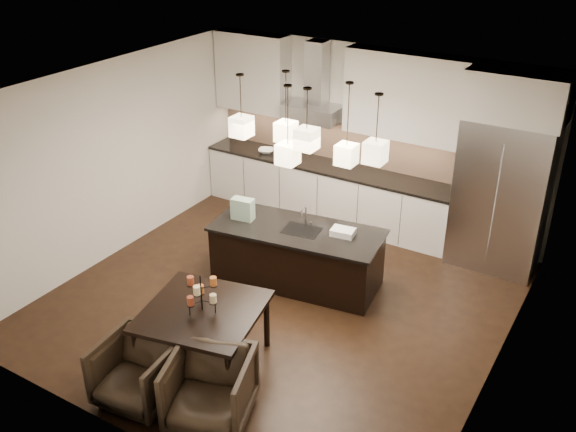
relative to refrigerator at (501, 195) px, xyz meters
The scene contains 37 objects.
floor 3.35m from the refrigerator, 131.42° to the right, with size 5.50×5.50×0.02m, color black.
ceiling 3.62m from the refrigerator, 131.42° to the right, with size 5.50×5.50×0.02m, color white.
wall_back 2.16m from the refrigerator, 169.74° to the left, with size 5.50×0.02×2.80m, color silver.
wall_front 5.56m from the refrigerator, 112.22° to the right, with size 5.50×0.02×2.80m, color silver.
wall_left 5.42m from the refrigerator, 153.91° to the right, with size 0.02×5.50×2.80m, color silver.
wall_right 2.49m from the refrigerator, 74.50° to the right, with size 0.02×5.50×2.80m, color silver.
refrigerator is the anchor object (origin of this frame).
fridge_panel 1.40m from the refrigerator, ahead, with size 1.26×0.72×0.65m, color silver.
lower_cabinets 2.80m from the refrigerator, behind, with size 4.21×0.62×0.88m, color silver.
countertop 2.73m from the refrigerator, behind, with size 4.21×0.66×0.04m, color black.
backsplash 2.75m from the refrigerator, behind, with size 4.21×0.02×0.63m, color tan.
upper_cab_left 4.35m from the refrigerator, behind, with size 1.25×0.35×1.25m, color silver.
upper_cab_right 1.91m from the refrigerator, behind, with size 1.86×0.35×1.25m, color silver.
hood_canopy 3.09m from the refrigerator, behind, with size 0.90×0.52×0.24m, color #B7B7BA.
hood_chimney 3.28m from the refrigerator, behind, with size 0.30×0.28×0.96m, color #B7B7BA.
fruit_bowl 3.84m from the refrigerator, behind, with size 0.26×0.26×0.06m, color silver.
island_body 2.93m from the refrigerator, 139.03° to the right, with size 2.20×0.88×0.77m, color black.
island_top 2.86m from the refrigerator, 139.03° to the right, with size 2.27×0.95×0.04m, color black.
faucet 2.73m from the refrigerator, 139.57° to the right, with size 0.09×0.21×0.33m, color silver, non-canonical shape.
tote_bag 3.54m from the refrigerator, 145.67° to the right, with size 0.30×0.16×0.30m, color #1E542F.
food_container 2.32m from the refrigerator, 132.28° to the right, with size 0.30×0.21×0.09m, color silver.
dining_table 4.50m from the refrigerator, 119.01° to the right, with size 1.23×1.23×0.74m, color black, non-canonical shape.
candelabra 4.45m from the refrigerator, 119.01° to the right, with size 0.35×0.35×0.43m, color black, non-canonical shape.
candle_a 4.36m from the refrigerator, 117.64° to the right, with size 0.07×0.07×0.10m, color #F9DFA1.
candle_b 4.40m from the refrigerator, 120.70° to the right, with size 0.07×0.07×0.10m, color #C26226.
candle_c 4.58m from the refrigerator, 118.70° to the right, with size 0.07×0.07×0.10m, color #9D3E23.
candle_d 4.31m from the refrigerator, 118.69° to the right, with size 0.07×0.07×0.10m, color #C26226.
candle_e 4.51m from the refrigerator, 120.41° to the right, with size 0.07×0.07×0.10m, color #9D3E23.
candle_f 4.53m from the refrigerator, 117.77° to the right, with size 0.07×0.07×0.10m, color #F9DFA1.
armchair_left 5.32m from the refrigerator, 117.07° to the right, with size 0.77×0.79×0.72m, color black.
armchair_right 4.85m from the refrigerator, 109.39° to the right, with size 0.80×0.83×0.75m, color black.
pendant_a 3.67m from the refrigerator, 145.68° to the right, with size 0.24×0.24×0.26m, color beige.
pendant_b 3.09m from the refrigerator, 148.41° to the right, with size 0.24×0.24×0.26m, color beige.
pendant_c 3.03m from the refrigerator, 132.41° to the right, with size 0.24×0.24×0.26m, color beige.
pendant_d 2.42m from the refrigerator, 134.58° to the right, with size 0.24×0.24×0.26m, color beige.
pendant_e 2.41m from the refrigerator, 120.66° to the right, with size 0.24×0.24×0.26m, color beige.
pendant_f 3.13m from the refrigerator, 135.75° to the right, with size 0.24×0.24×0.26m, color beige.
Camera 1 is at (3.71, -5.94, 4.80)m, focal length 40.00 mm.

